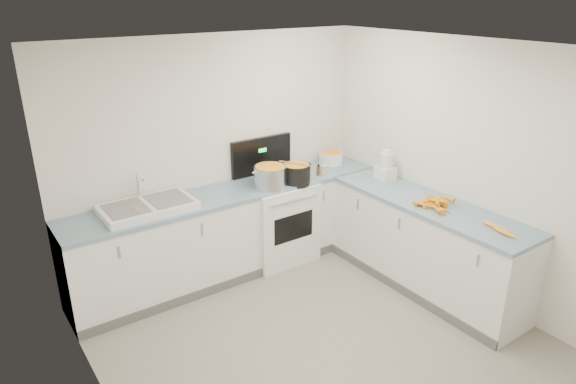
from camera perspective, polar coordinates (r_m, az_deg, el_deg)
floor at (r=4.62m, az=5.04°, el=-17.27°), size 3.50×4.00×0.00m
ceiling at (r=3.62m, az=6.37°, el=15.24°), size 3.50×4.00×0.00m
wall_back at (r=5.52m, az=-7.97°, el=4.09°), size 3.50×0.00×2.50m
wall_left at (r=3.23m, az=-19.19°, el=-10.39°), size 0.00×4.00×2.50m
wall_right at (r=5.20m, az=20.48°, el=1.78°), size 0.00×4.00×2.50m
counter_back at (r=5.56m, az=-6.12°, el=-4.34°), size 3.50×0.62×0.94m
counter_right at (r=5.44m, az=15.01°, el=-5.66°), size 0.62×2.20×0.94m
stove at (r=5.80m, az=-1.31°, el=-3.01°), size 0.76×0.65×1.36m
sink at (r=5.03m, az=-15.32°, el=-1.60°), size 0.86×0.52×0.31m
steel_pot at (r=5.40m, az=-2.01°, el=1.61°), size 0.37×0.37×0.25m
black_pot at (r=5.55m, az=0.93°, el=1.98°), size 0.39×0.39×0.22m
wooden_spoon at (r=5.51m, az=0.94°, el=3.15°), size 0.21×0.37×0.02m
mixing_bowl at (r=6.18m, az=4.78°, el=3.79°), size 0.34×0.34×0.13m
extract_bottle at (r=5.77m, az=3.40°, el=2.38°), size 0.04×0.04×0.11m
spice_jar at (r=5.82m, az=3.94°, el=2.43°), size 0.05×0.05×0.09m
food_processor at (r=5.71m, az=10.80°, el=2.77°), size 0.18×0.21×0.34m
carrot_pile at (r=5.15m, az=15.93°, el=-1.14°), size 0.35×0.43×0.09m
peeled_carrots at (r=4.80m, az=22.63°, el=-3.92°), size 0.13×0.36×0.04m
peelings at (r=4.95m, az=-16.93°, el=-1.65°), size 0.25×0.28×0.01m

